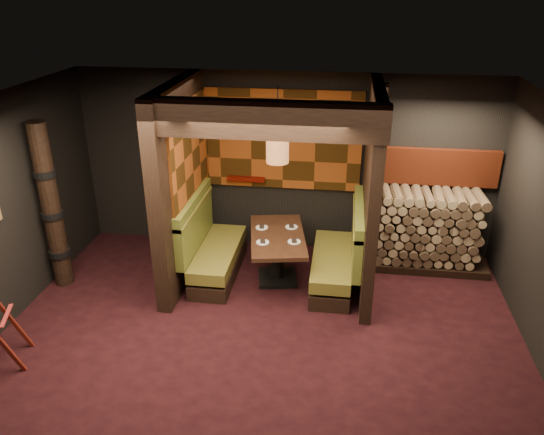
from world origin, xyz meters
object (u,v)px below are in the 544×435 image
Objects in this scene: booth_bench_left at (211,250)px; firewood_stack at (431,230)px; pendant_lamp at (277,146)px; booth_bench_right at (339,259)px; totem_column at (51,208)px; dining_table at (277,249)px.

booth_bench_left is 0.92× the size of firewood_stack.
booth_bench_right is at bearing 5.16° from pendant_lamp.
booth_bench_left is 0.67× the size of totem_column.
pendant_lamp is (0.00, -0.05, 1.57)m from dining_table.
dining_table is at bearing 9.55° from totem_column.
booth_bench_left is at bearing 14.75° from totem_column.
booth_bench_left and booth_bench_right have the same top height.
dining_table is at bearing 90.00° from pendant_lamp.
totem_column is at bearing -165.25° from booth_bench_left.
totem_column is 5.51m from firewood_stack.
firewood_stack is at bearing 27.35° from booth_bench_right.
firewood_stack is at bearing 19.14° from pendant_lamp.
pendant_lamp is 0.42× the size of totem_column.
firewood_stack is at bearing 13.19° from totem_column.
pendant_lamp reaches higher than firewood_stack.
totem_column is (-3.98, -0.55, 0.79)m from booth_bench_right.
totem_column is 1.39× the size of firewood_stack.
booth_bench_right is 1.59× the size of pendant_lamp.
pendant_lamp is at bearing -90.00° from dining_table.
booth_bench_right is at bearing -152.65° from firewood_stack.
booth_bench_left is at bearing 178.22° from dining_table.
booth_bench_left is 1.94m from pendant_lamp.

